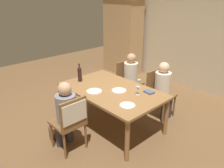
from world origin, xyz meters
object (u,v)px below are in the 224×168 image
at_px(person_man_bearded, 163,86).
at_px(wine_bottle_tall_green, 80,74).
at_px(person_man_guest, 66,111).
at_px(armoire_cabinet, 123,36).
at_px(handbag, 58,132).
at_px(chair_far_left, 128,79).
at_px(wine_glass_centre, 139,82).
at_px(chair_far_right, 158,90).
at_px(chair_near, 71,118).
at_px(person_woman_host, 132,75).
at_px(dinner_plate_guest_left, 119,90).
at_px(dinner_plate_guest_right, 94,91).
at_px(dinner_plate_host, 127,105).
at_px(dining_table, 112,93).
at_px(wine_glass_near_left, 138,89).

distance_m(person_man_bearded, wine_bottle_tall_green, 1.60).
bearing_deg(person_man_guest, armoire_cabinet, 31.45).
distance_m(wine_bottle_tall_green, handbag, 1.13).
relative_size(chair_far_left, wine_glass_centre, 6.17).
xyz_separation_m(chair_far_left, chair_far_right, (0.81, 0.00, 0.00)).
relative_size(chair_near, wine_bottle_tall_green, 2.65).
height_order(chair_near, person_man_bearded, person_man_bearded).
bearing_deg(person_woman_host, chair_far_right, 90.00).
height_order(dinner_plate_guest_left, dinner_plate_guest_right, same).
bearing_deg(person_man_bearded, wine_glass_centre, -16.81).
bearing_deg(dinner_plate_guest_right, chair_far_right, 69.51).
distance_m(person_man_guest, dinner_plate_host, 0.93).
xyz_separation_m(dinner_plate_host, dinner_plate_guest_right, (-0.74, -0.04, 0.00)).
relative_size(chair_far_right, person_woman_host, 0.82).
height_order(chair_near, wine_glass_centre, chair_near).
bearing_deg(chair_far_right, chair_near, -6.00).
xyz_separation_m(wine_glass_centre, dinner_plate_guest_right, (-0.41, -0.69, -0.10)).
bearing_deg(dinner_plate_guest_right, handbag, -108.35).
bearing_deg(dining_table, handbag, -110.58).
bearing_deg(chair_far_left, person_man_bearded, 90.00).
xyz_separation_m(chair_far_left, person_man_bearded, (0.93, 0.00, 0.11)).
distance_m(dining_table, wine_glass_near_left, 0.51).
bearing_deg(chair_far_left, armoire_cabinet, -132.21).
bearing_deg(handbag, chair_far_left, 94.42).
xyz_separation_m(dinner_plate_guest_left, handbag, (-0.48, -0.98, -0.63)).
bearing_deg(person_man_guest, dinner_plate_guest_right, 9.76).
xyz_separation_m(armoire_cabinet, person_man_guest, (1.98, -3.23, -0.45)).
relative_size(chair_near, person_man_guest, 0.82).
bearing_deg(dinner_plate_guest_right, dinner_plate_guest_left, 51.26).
bearing_deg(dinner_plate_guest_left, wine_glass_near_left, 20.07).
height_order(chair_near, person_woman_host, person_woman_host).
bearing_deg(dining_table, dinner_plate_guest_right, -115.31).
height_order(wine_glass_near_left, dinner_plate_host, wine_glass_near_left).
bearing_deg(person_man_guest, person_woman_host, 10.79).
bearing_deg(wine_glass_near_left, chair_far_right, 99.74).
bearing_deg(dinner_plate_guest_left, wine_glass_centre, 68.28).
xyz_separation_m(person_man_bearded, person_man_guest, (-0.46, -1.86, 0.00)).
distance_m(chair_far_left, person_man_bearded, 0.93).
bearing_deg(wine_glass_centre, wine_glass_near_left, -53.10).
height_order(person_man_bearded, wine_bottle_tall_green, person_man_bearded).
bearing_deg(handbag, person_man_guest, 0.00).
relative_size(person_man_bearded, dinner_plate_guest_right, 4.27).
xyz_separation_m(dinner_plate_guest_right, handbag, (-0.21, -0.64, -0.63)).
bearing_deg(armoire_cabinet, dining_table, -48.96).
distance_m(chair_near, wine_glass_near_left, 1.17).
height_order(armoire_cabinet, person_woman_host, armoire_cabinet).
distance_m(chair_near, person_man_bearded, 1.89).
xyz_separation_m(armoire_cabinet, wine_bottle_tall_green, (1.31, -2.49, -0.21)).
bearing_deg(wine_glass_centre, handbag, -115.02).
bearing_deg(chair_far_left, chair_near, 18.33).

